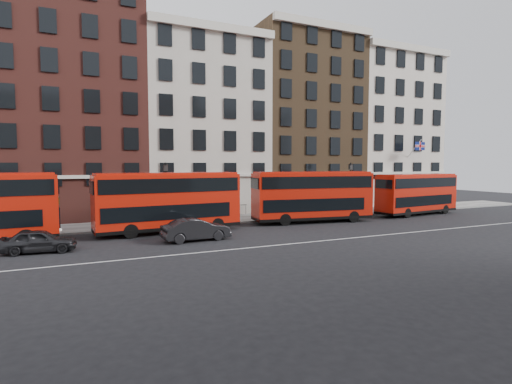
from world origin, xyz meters
name	(u,v)px	position (x,y,z in m)	size (l,w,h in m)	color
ground	(275,239)	(0.00, 0.00, 0.00)	(120.00, 120.00, 0.00)	black
pavement	(224,219)	(0.00, 10.50, 0.07)	(80.00, 5.00, 0.15)	slate
kerb	(234,223)	(0.00, 8.00, 0.08)	(80.00, 0.30, 0.16)	gray
road_centre_line	(289,244)	(0.00, -2.00, 0.01)	(70.00, 0.12, 0.01)	white
building_terrace	(198,119)	(-0.31, 17.88, 10.24)	(64.00, 11.95, 22.00)	#BEB5A4
bus_b	(168,201)	(-6.26, 5.84, 2.49)	(11.22, 3.47, 4.65)	#B51609
bus_c	(312,195)	(6.84, 5.84, 2.48)	(11.25, 4.09, 4.63)	#B51609
bus_d	(417,193)	(19.68, 5.83, 2.29)	(10.38, 3.61, 4.27)	#B51609
car_rear	(39,241)	(-14.86, 2.04, 0.71)	(1.67, 4.15, 1.41)	black
car_front	(196,229)	(-5.24, 1.75, 0.78)	(1.64, 4.71, 1.55)	black
lamp_post_left	(166,190)	(-5.76, 8.96, 3.08)	(0.44, 0.44, 5.33)	black
lamp_post_right	(350,185)	(13.48, 8.89, 3.08)	(0.44, 0.44, 5.33)	black
traffic_light	(412,190)	(21.31, 8.10, 2.45)	(0.25, 0.45, 3.27)	black
iron_railings	(216,211)	(0.00, 12.70, 0.65)	(6.60, 0.06, 1.00)	black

